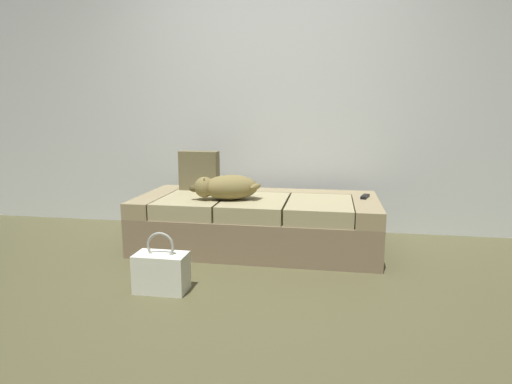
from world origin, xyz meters
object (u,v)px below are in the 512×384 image
object	(u,v)px
dog_tan	(226,187)
throw_pillow	(199,171)
handbag	(161,272)
couch	(257,223)
tv_remote	(365,197)

from	to	relation	value
dog_tan	throw_pillow	size ratio (longest dim) A/B	1.64
dog_tan	handbag	world-z (taller)	dog_tan
couch	throw_pillow	size ratio (longest dim) A/B	5.64
dog_tan	throw_pillow	bearing A→B (deg)	130.80
handbag	throw_pillow	bearing A→B (deg)	95.94
tv_remote	throw_pillow	bearing A→B (deg)	-169.34
dog_tan	couch	bearing A→B (deg)	34.15
couch	tv_remote	bearing A→B (deg)	7.44
couch	dog_tan	bearing A→B (deg)	-145.85
dog_tan	handbag	distance (m)	0.94
couch	dog_tan	distance (m)	0.41
dog_tan	tv_remote	world-z (taller)	dog_tan
couch	throw_pillow	xyz separation A→B (m)	(-0.56, 0.24, 0.38)
dog_tan	handbag	bearing A→B (deg)	-104.43
tv_remote	couch	bearing A→B (deg)	-156.54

